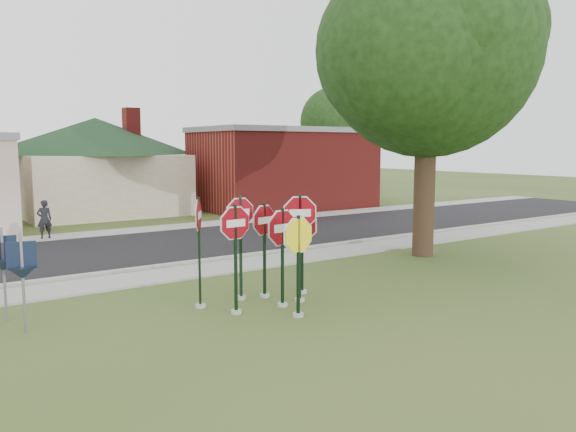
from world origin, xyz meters
TOP-DOWN VIEW (x-y plane):
  - ground at (0.00, 0.00)m, footprint 120.00×120.00m
  - sidewalk_near at (0.00, 5.50)m, footprint 60.00×1.60m
  - road at (0.00, 10.00)m, footprint 60.00×7.00m
  - sidewalk_far at (0.00, 14.30)m, footprint 60.00×1.60m
  - curb at (0.00, 6.50)m, footprint 60.00×0.20m
  - stop_sign_center at (0.22, 1.15)m, footprint 1.15×0.24m
  - stop_sign_yellow at (0.05, 0.29)m, footprint 1.07×0.24m
  - stop_sign_left at (-0.95, 1.24)m, footprint 1.02×0.24m
  - stop_sign_right at (0.79, 1.26)m, footprint 1.00×0.49m
  - stop_sign_back_right at (0.30, 2.04)m, footprint 1.00×0.26m
  - stop_sign_back_left at (-0.28, 2.20)m, footprint 0.96×0.24m
  - stop_sign_far_right at (1.26, 1.82)m, footprint 0.51×1.00m
  - stop_sign_far_left at (-1.39, 2.12)m, footprint 0.55×0.84m
  - building_house at (2.00, 22.00)m, footprint 11.60×11.60m
  - building_brick at (12.00, 18.50)m, footprint 10.20×6.20m
  - oak_tree at (7.50, 3.50)m, footprint 10.65×10.05m
  - bg_tree_right at (22.00, 26.00)m, footprint 5.60×5.60m
  - pedestrian at (-2.33, 14.11)m, footprint 0.56×0.37m

SIDE VIEW (x-z plane):
  - ground at x=0.00m, z-range 0.00..0.00m
  - road at x=0.00m, z-range 0.00..0.04m
  - sidewalk_near at x=0.00m, z-range 0.00..0.06m
  - sidewalk_far at x=0.00m, z-range 0.00..0.06m
  - curb at x=0.00m, z-range 0.00..0.14m
  - pedestrian at x=-2.33m, z-range 0.06..1.58m
  - stop_sign_far_right at x=1.26m, z-range 0.25..2.53m
  - stop_sign_yellow at x=0.05m, z-range 0.24..2.56m
  - stop_sign_back_right at x=0.30m, z-range 0.27..2.67m
  - stop_sign_center at x=0.22m, z-range 0.28..2.68m
  - stop_sign_left at x=-0.95m, z-range 0.29..2.81m
  - stop_sign_back_left at x=-0.28m, z-range 0.29..2.88m
  - stop_sign_far_left at x=-1.39m, z-range 0.30..2.93m
  - stop_sign_right at x=0.79m, z-range 0.34..3.00m
  - building_brick at x=12.00m, z-range 0.03..4.78m
  - building_house at x=2.00m, z-range 0.55..6.75m
  - bg_tree_right at x=22.00m, z-range 1.38..9.78m
  - oak_tree at x=7.50m, z-range 1.63..11.96m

